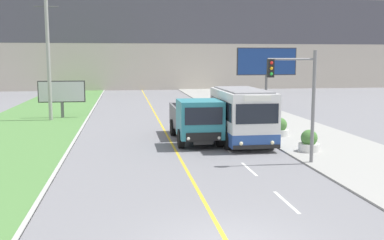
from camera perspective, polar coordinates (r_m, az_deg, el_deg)
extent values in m
cube|color=silver|center=(15.82, 11.87, -10.13)|extent=(0.12, 2.40, 0.01)
cube|color=silver|center=(20.02, 7.26, -6.18)|extent=(0.12, 2.40, 0.01)
cube|color=silver|center=(24.37, 4.31, -3.60)|extent=(0.12, 2.40, 0.01)
cube|color=silver|center=(28.79, 2.28, -1.80)|extent=(0.12, 2.40, 0.01)
cube|color=silver|center=(33.27, 0.79, -0.48)|extent=(0.12, 2.40, 0.01)
cube|color=silver|center=(37.77, -0.35, 0.53)|extent=(0.12, 2.40, 0.01)
cube|color=beige|center=(72.42, -6.64, 11.92)|extent=(80.00, 8.00, 19.95)
cube|color=#4C4C56|center=(68.45, -6.52, 12.57)|extent=(80.00, 0.04, 6.98)
cube|color=white|center=(25.62, 6.35, 0.68)|extent=(2.51, 5.91, 2.75)
cube|color=#2D519E|center=(25.77, 6.32, -1.59)|extent=(2.53, 5.93, 0.70)
cube|color=black|center=(25.57, 6.37, 1.60)|extent=(2.54, 5.44, 0.96)
cube|color=gray|center=(25.48, 6.40, 3.84)|extent=(2.14, 5.32, 0.08)
cube|color=black|center=(22.73, 8.30, 0.77)|extent=(2.21, 0.04, 1.01)
cube|color=black|center=(22.99, 8.22, -3.42)|extent=(2.46, 0.06, 0.20)
sphere|color=#F4EAB2|center=(22.72, 6.26, -3.00)|extent=(0.20, 0.20, 0.20)
sphere|color=#F4EAB2|center=(23.19, 10.17, -2.86)|extent=(0.20, 0.20, 0.20)
cube|color=white|center=(22.64, 8.34, 2.74)|extent=(1.38, 0.04, 0.28)
cylinder|color=black|center=(23.92, 4.56, -2.61)|extent=(0.28, 1.00, 1.00)
cylinder|color=black|center=(24.57, 10.00, -2.43)|extent=(0.28, 1.00, 1.00)
cylinder|color=black|center=(27.34, 2.88, -1.27)|extent=(0.28, 1.00, 1.00)
cylinder|color=black|center=(27.90, 7.69, -1.14)|extent=(0.28, 1.00, 1.00)
cube|color=black|center=(26.80, 0.21, -1.56)|extent=(1.05, 6.84, 0.20)
cube|color=teal|center=(24.52, 0.98, 0.17)|extent=(2.33, 2.52, 2.02)
cube|color=black|center=(23.23, 1.51, 0.49)|extent=(1.98, 0.04, 0.91)
cube|color=black|center=(23.39, 1.50, -2.16)|extent=(1.86, 0.06, 0.44)
sphere|color=silver|center=(23.27, -0.47, -2.39)|extent=(0.18, 0.18, 0.18)
sphere|color=silver|center=(23.55, 3.46, -2.28)|extent=(0.18, 0.18, 0.18)
cube|color=slate|center=(28.12, -0.22, -0.78)|extent=(2.21, 4.07, 0.12)
cube|color=slate|center=(27.90, -2.35, 0.42)|extent=(0.12, 4.07, 1.35)
cube|color=slate|center=(28.20, 1.88, 0.51)|extent=(0.12, 4.07, 1.35)
cube|color=slate|center=(26.10, 0.41, -0.09)|extent=(2.21, 0.12, 1.35)
cube|color=slate|center=(29.98, -0.77, 0.95)|extent=(2.21, 0.12, 1.35)
cube|color=slate|center=(26.00, 0.41, 1.65)|extent=(2.21, 0.12, 0.24)
cylinder|color=black|center=(24.28, -1.42, -2.38)|extent=(0.30, 1.04, 1.04)
cylinder|color=black|center=(24.64, 3.54, -2.24)|extent=(0.30, 1.04, 1.04)
cylinder|color=black|center=(28.20, -2.44, -0.94)|extent=(0.30, 1.04, 1.04)
cylinder|color=black|center=(28.51, 1.85, -0.84)|extent=(0.30, 1.04, 1.04)
cylinder|color=#9E9E99|center=(36.44, -17.79, 7.67)|extent=(0.28, 0.28, 9.87)
cylinder|color=#4C4C4C|center=(36.64, -18.04, 13.54)|extent=(1.80, 0.08, 0.08)
cylinder|color=slate|center=(21.12, 15.13, 1.49)|extent=(0.16, 0.16, 5.19)
cylinder|color=slate|center=(20.58, 12.53, 7.55)|extent=(2.20, 0.10, 0.10)
cube|color=black|center=(20.26, 9.94, 6.48)|extent=(0.28, 0.24, 0.80)
sphere|color=red|center=(20.13, 10.07, 7.16)|extent=(0.14, 0.14, 0.14)
sphere|color=orange|center=(20.14, 10.06, 6.47)|extent=(0.14, 0.14, 0.14)
sphere|color=green|center=(20.14, 10.04, 5.79)|extent=(0.14, 0.14, 0.14)
cylinder|color=#59595B|center=(44.07, 9.37, 3.62)|extent=(0.24, 0.24, 3.27)
cube|color=#333333|center=(43.96, 9.45, 7.34)|extent=(5.86, 0.20, 2.62)
cube|color=navy|center=(43.85, 9.50, 7.34)|extent=(5.70, 0.02, 2.46)
cylinder|color=#59595B|center=(37.94, -16.13, 1.28)|extent=(0.24, 0.24, 1.35)
cube|color=#333333|center=(37.81, -16.22, 3.49)|extent=(3.71, 0.20, 1.75)
cube|color=silver|center=(37.70, -16.24, 3.48)|extent=(3.55, 0.02, 1.59)
cylinder|color=silver|center=(23.91, 14.61, -3.38)|extent=(1.06, 1.06, 0.41)
sphere|color=#477A38|center=(23.82, 14.65, -2.21)|extent=(0.85, 0.85, 0.85)
cylinder|color=silver|center=(28.20, 11.07, -1.59)|extent=(1.09, 1.09, 0.39)
sphere|color=#477A38|center=(28.12, 11.10, -0.59)|extent=(0.88, 0.88, 0.88)
cylinder|color=silver|center=(32.53, 8.20, -0.24)|extent=(1.03, 1.03, 0.42)
sphere|color=#477A38|center=(32.46, 8.22, 0.62)|extent=(0.82, 0.82, 0.82)
cylinder|color=silver|center=(36.98, 6.27, 0.77)|extent=(1.18, 1.18, 0.42)
sphere|color=#477A38|center=(36.92, 6.28, 1.60)|extent=(0.95, 0.95, 0.95)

